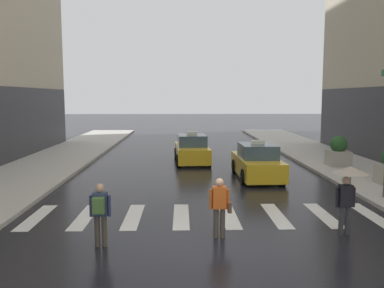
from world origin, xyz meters
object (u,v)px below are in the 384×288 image
(taxi_lead, at_px, (257,163))
(pedestrian_with_backpack, at_px, (100,210))
(pedestrian_with_handbag, at_px, (220,204))
(planter_mid_block, at_px, (338,152))
(pedestrian_with_umbrella, at_px, (349,181))
(taxi_second, at_px, (192,150))

(taxi_lead, distance_m, pedestrian_with_backpack, 10.42)
(pedestrian_with_handbag, bearing_deg, planter_mid_block, 55.00)
(taxi_lead, bearing_deg, planter_mid_block, 26.49)
(taxi_lead, xyz_separation_m, pedestrian_with_handbag, (-2.54, -8.12, 0.21))
(pedestrian_with_backpack, bearing_deg, planter_mid_block, 46.78)
(pedestrian_with_umbrella, xyz_separation_m, planter_mid_block, (3.81, 10.41, -0.64))
(pedestrian_with_umbrella, xyz_separation_m, pedestrian_with_handbag, (-3.56, -0.12, -0.58))
(pedestrian_with_umbrella, distance_m, pedestrian_with_backpack, 6.74)
(pedestrian_with_umbrella, bearing_deg, taxi_second, 107.49)
(pedestrian_with_handbag, distance_m, planter_mid_block, 12.85)
(pedestrian_with_handbag, height_order, planter_mid_block, planter_mid_block)
(taxi_lead, distance_m, planter_mid_block, 5.40)
(taxi_second, relative_size, pedestrian_with_umbrella, 2.38)
(planter_mid_block, bearing_deg, pedestrian_with_handbag, -125.00)
(taxi_lead, bearing_deg, pedestrian_with_umbrella, -82.71)
(taxi_lead, relative_size, pedestrian_with_backpack, 2.77)
(taxi_second, height_order, pedestrian_with_umbrella, pedestrian_with_umbrella)
(pedestrian_with_backpack, xyz_separation_m, planter_mid_block, (10.48, 11.15, -0.10))
(taxi_second, bearing_deg, planter_mid_block, -16.37)
(pedestrian_with_umbrella, xyz_separation_m, pedestrian_with_backpack, (-6.68, -0.75, -0.54))
(taxi_second, height_order, pedestrian_with_handbag, taxi_second)
(pedestrian_with_backpack, height_order, planter_mid_block, planter_mid_block)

